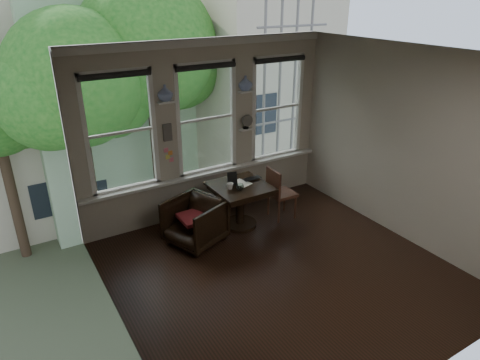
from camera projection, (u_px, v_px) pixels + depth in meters
ground at (281, 271)px, 6.12m from camera, size 4.50×4.50×0.00m
ceiling at (291, 55)px, 4.90m from camera, size 4.50×4.50×0.00m
wall_back at (206, 130)px, 7.27m from camera, size 4.50×0.00×4.50m
wall_front at (439, 261)px, 3.75m from camera, size 4.50×0.00×4.50m
wall_left at (111, 219)px, 4.45m from camera, size 0.00×4.50×4.50m
wall_right at (403, 145)px, 6.57m from camera, size 0.00×4.50×4.50m
window_left at (120, 132)px, 6.50m from camera, size 1.10×0.12×1.90m
window_center at (206, 119)px, 7.19m from camera, size 1.10×0.12×1.90m
window_right at (276, 108)px, 7.87m from camera, size 1.10×0.12×1.90m
shelf_left at (166, 102)px, 6.60m from camera, size 0.26×0.16×0.03m
shelf_right at (245, 91)px, 7.29m from camera, size 0.26×0.16×0.03m
intercom at (167, 132)px, 6.83m from camera, size 0.14×0.06×0.28m
sticky_notes at (169, 153)px, 6.98m from camera, size 0.16×0.01×0.24m
desk_fan at (246, 124)px, 7.51m from camera, size 0.20×0.20×0.24m
vase_left at (165, 93)px, 6.55m from camera, size 0.24×0.24×0.25m
vase_right at (245, 83)px, 7.23m from camera, size 0.24×0.24×0.25m
table at (240, 206)px, 7.15m from camera, size 0.90×0.90×0.75m
armchair_left at (195, 222)px, 6.67m from camera, size 1.03×1.02×0.73m
cushion_red at (195, 217)px, 6.64m from camera, size 0.45×0.45×0.06m
side_chair_right at (282, 193)px, 7.41m from camera, size 0.44×0.44×0.92m
laptop at (254, 180)px, 7.18m from camera, size 0.34×0.23×0.03m
mug at (230, 186)px, 6.86m from camera, size 0.13×0.13×0.10m
drinking_glass at (240, 187)px, 6.82m from camera, size 0.13×0.13×0.10m
tablet at (232, 178)px, 6.99m from camera, size 0.17×0.12×0.22m
papers at (242, 183)px, 7.09m from camera, size 0.30×0.35×0.00m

